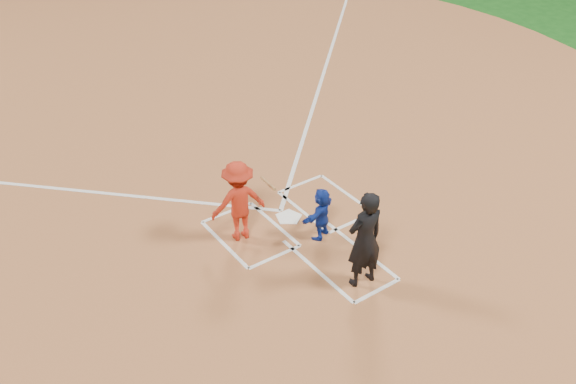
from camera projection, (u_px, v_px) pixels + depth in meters
ground at (289, 218)px, 13.63m from camera, size 120.00×120.00×0.00m
home_plate_dirt at (163, 113)px, 17.70m from camera, size 28.00×28.00×0.01m
home_plate at (289, 217)px, 13.62m from camera, size 0.60×0.60×0.02m
catcher at (321, 213)px, 12.79m from camera, size 1.09×0.72×1.12m
umpire at (365, 239)px, 11.39m from camera, size 0.76×0.53×1.98m
chalk_markings at (175, 123)px, 17.21m from camera, size 28.35×17.32×0.01m
batter_at_plate at (239, 201)px, 12.61m from camera, size 1.35×0.98×1.73m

